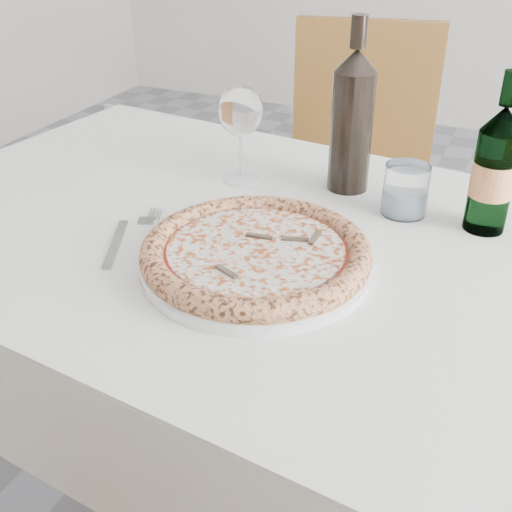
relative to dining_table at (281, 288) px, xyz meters
The scene contains 9 objects.
dining_table is the anchor object (origin of this frame).
chair_far 0.83m from the dining_table, 97.09° to the left, with size 0.47×0.47×0.93m.
plate 0.14m from the dining_table, 90.00° to the right, with size 0.33×0.33×0.02m.
pizza 0.16m from the dining_table, 90.01° to the right, with size 0.33×0.33×0.03m.
fork 0.26m from the dining_table, 156.08° to the right, with size 0.07×0.21×0.00m.
wine_glass 0.32m from the dining_table, 130.87° to the left, with size 0.08×0.08×0.18m.
tumbler 0.26m from the dining_table, 47.54° to the left, with size 0.07×0.07×0.08m.
beer_bottle 0.38m from the dining_table, 29.88° to the left, with size 0.07×0.07×0.25m.
wine_bottle 0.32m from the dining_table, 81.26° to the left, with size 0.07×0.07×0.30m.
Camera 1 is at (0.13, -0.81, 1.23)m, focal length 45.00 mm.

